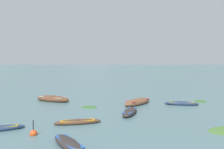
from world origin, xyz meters
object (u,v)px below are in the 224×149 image
Objects in this scene: rowboat_2 at (53,99)px; mooring_buoy at (33,133)px; rowboat_0 at (0,129)px; rowboat_5 at (182,103)px; rowboat_3 at (130,112)px; rowboat_4 at (138,102)px; rowboat_6 at (78,122)px; rowboat_1 at (69,144)px.

rowboat_2 is 4.47× the size of mooring_buoy.
rowboat_5 reaches higher than rowboat_0.
rowboat_3 is 0.85× the size of rowboat_4.
rowboat_6 is at bearing 18.94° from rowboat_0.
rowboat_6 is (4.59, -9.43, -0.13)m from rowboat_2.
rowboat_3 is 5.13m from rowboat_6.
rowboat_2 is 10.67m from rowboat_3.
mooring_buoy reaches higher than rowboat_3.
rowboat_3 is 7.18m from rowboat_5.
rowboat_5 is at bearing -8.20° from rowboat_2.
rowboat_3 is (8.63, -6.27, -0.09)m from rowboat_2.
rowboat_5 reaches higher than rowboat_6.
rowboat_6 is at bearing -64.05° from rowboat_2.
rowboat_1 is 14.72m from rowboat_2.
rowboat_2 is (0.28, 11.10, 0.13)m from rowboat_0.
mooring_buoy is at bearing -19.19° from rowboat_0.
rowboat_4 is (1.16, 4.47, 0.07)m from rowboat_3.
rowboat_0 is at bearing 160.81° from mooring_buoy.
rowboat_5 is (4.67, -0.29, -0.09)m from rowboat_4.
rowboat_5 is 1.03× the size of rowboat_6.
rowboat_0 is 13.71m from rowboat_4.
rowboat_4 reaches higher than rowboat_0.
rowboat_4 is 9.24m from rowboat_6.
rowboat_0 is 0.94× the size of rowboat_1.
rowboat_0 is 0.71× the size of rowboat_4.
rowboat_5 is (5.84, 4.19, -0.02)m from rowboat_3.
rowboat_3 is at bearing 28.47° from rowboat_0.
rowboat_1 is at bearing -35.84° from mooring_buoy.
rowboat_1 is 3.12× the size of mooring_buoy.
rowboat_3 reaches higher than rowboat_1.
rowboat_2 reaches higher than rowboat_3.
rowboat_2 is 1.28× the size of rowboat_3.
rowboat_0 is 0.88× the size of rowboat_6.
mooring_buoy reaches higher than rowboat_5.
rowboat_1 reaches higher than rowboat_0.
rowboat_5 is at bearing 39.15° from mooring_buoy.
mooring_buoy reaches higher than rowboat_0.
rowboat_0 is 11.11m from rowboat_2.
rowboat_6 is at bearing -141.95° from rowboat_3.
rowboat_2 is 12.21m from mooring_buoy.
mooring_buoy is (-2.30, -2.57, -0.02)m from rowboat_6.
rowboat_0 is at bearing -148.55° from rowboat_5.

